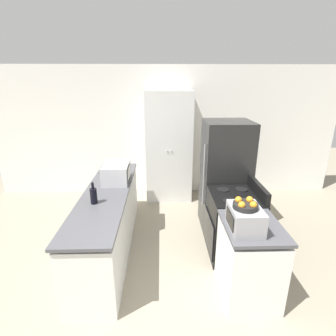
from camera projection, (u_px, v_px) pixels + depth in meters
ground_plane at (173, 330)px, 2.57m from camera, size 14.00×14.00×0.00m
wall_back at (166, 132)px, 5.37m from camera, size 7.00×0.06×2.60m
counter_left at (108, 222)px, 3.69m from camera, size 0.60×2.51×0.89m
counter_right at (249, 262)px, 2.89m from camera, size 0.60×0.72×0.89m
pantry_cabinet at (169, 147)px, 5.13m from camera, size 0.89×0.59×2.14m
stove at (233, 224)px, 3.58m from camera, size 0.66×0.73×1.05m
refrigerator at (225, 176)px, 4.15m from camera, size 0.73×0.68×1.75m
microwave at (117, 173)px, 3.86m from camera, size 0.37×0.51×0.27m
wine_bottle at (94, 195)px, 3.19m from camera, size 0.08×0.08×0.27m
toaster_oven at (245, 219)px, 2.63m from camera, size 0.31×0.40×0.24m
fruit_bowl at (245, 205)px, 2.57m from camera, size 0.25×0.25×0.10m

